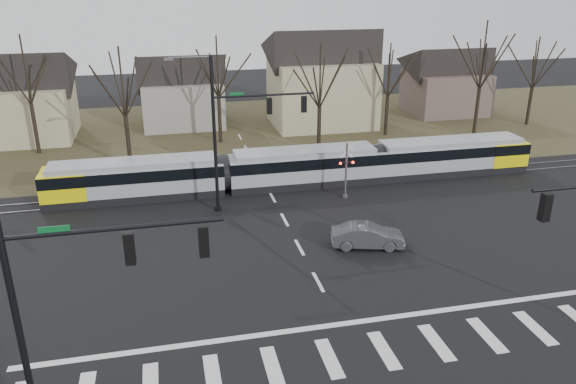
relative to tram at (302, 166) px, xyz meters
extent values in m
plane|color=black|center=(-2.69, -16.00, -1.50)|extent=(140.00, 140.00, 0.00)
cube|color=#38331E|center=(-2.69, 16.00, -1.49)|extent=(140.00, 28.00, 0.01)
cube|color=silver|center=(-8.69, -20.00, -1.49)|extent=(0.60, 2.60, 0.01)
cube|color=silver|center=(-6.29, -20.00, -1.49)|extent=(0.60, 2.60, 0.01)
cube|color=silver|center=(-3.89, -20.00, -1.49)|extent=(0.60, 2.60, 0.01)
cube|color=silver|center=(-1.49, -20.00, -1.49)|extent=(0.60, 2.60, 0.01)
cube|color=silver|center=(0.91, -20.00, -1.49)|extent=(0.60, 2.60, 0.01)
cube|color=silver|center=(3.31, -20.00, -1.49)|extent=(0.60, 2.60, 0.01)
cube|color=silver|center=(5.71, -20.00, -1.49)|extent=(0.60, 2.60, 0.01)
cube|color=silver|center=(-2.69, -17.80, -1.49)|extent=(28.00, 0.35, 0.01)
cube|color=silver|center=(-2.69, -14.00, -1.49)|extent=(0.18, 2.00, 0.01)
cube|color=silver|center=(-2.69, -10.00, -1.49)|extent=(0.18, 2.00, 0.01)
cube|color=silver|center=(-2.69, -6.00, -1.49)|extent=(0.18, 2.00, 0.01)
cube|color=silver|center=(-2.69, -2.00, -1.49)|extent=(0.18, 2.00, 0.01)
cube|color=silver|center=(-2.69, 2.00, -1.49)|extent=(0.18, 2.00, 0.01)
cube|color=silver|center=(-2.69, 6.00, -1.49)|extent=(0.18, 2.00, 0.01)
cube|color=silver|center=(-2.69, 10.00, -1.49)|extent=(0.18, 2.00, 0.01)
cube|color=silver|center=(-2.69, 14.00, -1.49)|extent=(0.18, 2.00, 0.01)
cube|color=#59595E|center=(-2.69, -0.90, -1.47)|extent=(90.00, 0.12, 0.06)
cube|color=#59595E|center=(-2.69, 0.50, -1.47)|extent=(90.00, 0.12, 0.06)
cube|color=gray|center=(-12.08, 0.00, -0.12)|extent=(12.24, 2.64, 2.75)
cube|color=black|center=(-12.08, 0.00, 0.43)|extent=(12.26, 2.67, 0.80)
cube|color=#FBEA07|center=(-16.69, 0.00, -0.04)|extent=(3.01, 2.69, 1.84)
cube|color=gray|center=(0.17, 0.00, -0.12)|extent=(11.30, 2.64, 2.75)
cube|color=black|center=(0.17, 0.00, 0.43)|extent=(11.32, 2.67, 0.80)
cube|color=gray|center=(11.94, 0.00, -0.12)|extent=(12.24, 2.64, 2.75)
cube|color=black|center=(11.94, 0.00, 0.43)|extent=(12.26, 2.67, 0.80)
cube|color=#FBEA07|center=(16.55, 0.00, -0.04)|extent=(3.01, 2.69, 1.84)
imported|color=#404147|center=(1.15, -10.77, -0.81)|extent=(3.43, 4.86, 1.38)
cylinder|color=black|center=(-14.69, -22.00, 3.60)|extent=(0.22, 0.22, 10.20)
cylinder|color=black|center=(-11.44, -22.00, 6.10)|extent=(6.50, 0.14, 0.14)
cube|color=#0C5926|center=(-13.19, -22.00, 6.25)|extent=(0.90, 0.03, 0.22)
cube|color=black|center=(-11.12, -22.00, 5.40)|extent=(0.32, 0.32, 1.05)
sphere|color=#FF0C07|center=(-11.12, -22.00, 5.73)|extent=(0.22, 0.22, 0.22)
cube|color=black|center=(-8.84, -22.00, 5.40)|extent=(0.32, 0.32, 1.05)
sphere|color=#FF0C07|center=(-8.84, -22.00, 5.73)|extent=(0.22, 0.22, 0.22)
cube|color=black|center=(3.46, -22.00, 5.40)|extent=(0.32, 0.32, 1.05)
sphere|color=#FF0C07|center=(3.46, -22.00, 5.73)|extent=(0.22, 0.22, 0.22)
cylinder|color=black|center=(-6.69, -3.50, 3.60)|extent=(0.22, 0.22, 10.20)
cylinder|color=black|center=(-6.69, -3.50, -1.35)|extent=(0.44, 0.44, 0.30)
cylinder|color=black|center=(-3.44, -3.50, 6.10)|extent=(6.50, 0.14, 0.14)
cube|color=#0C5926|center=(-5.19, -3.50, 6.25)|extent=(0.90, 0.03, 0.22)
cube|color=black|center=(-3.12, -3.50, 5.40)|extent=(0.32, 0.32, 1.05)
sphere|color=#FF0C07|center=(-3.12, -3.50, 5.73)|extent=(0.22, 0.22, 0.22)
cube|color=black|center=(-0.84, -3.50, 5.40)|extent=(0.32, 0.32, 1.05)
sphere|color=#FF0C07|center=(-0.84, -3.50, 5.73)|extent=(0.22, 0.22, 0.22)
cube|color=#59595B|center=(-9.19, -3.50, 8.52)|extent=(0.55, 0.22, 0.14)
cylinder|color=#59595B|center=(2.31, -3.20, 0.50)|extent=(0.14, 0.14, 4.00)
cylinder|color=#59595B|center=(2.31, -3.20, -1.40)|extent=(0.36, 0.36, 0.20)
cube|color=silver|center=(2.31, -3.20, 1.90)|extent=(0.95, 0.04, 0.95)
cube|color=silver|center=(2.31, -3.20, 1.90)|extent=(0.95, 0.04, 0.95)
cube|color=black|center=(2.31, -3.20, 1.10)|extent=(1.00, 0.10, 0.12)
sphere|color=#FF0C07|center=(1.86, -3.28, 1.10)|extent=(0.18, 0.18, 0.18)
sphere|color=#FF0C07|center=(2.76, -3.28, 1.10)|extent=(0.18, 0.18, 0.18)
cube|color=tan|center=(-22.69, 18.00, 1.00)|extent=(9.00, 8.00, 5.00)
cube|color=gray|center=(-7.69, 20.00, 0.75)|extent=(8.00, 7.00, 4.50)
cube|color=tan|center=(6.31, 17.00, 1.75)|extent=(10.00, 8.00, 6.50)
cube|color=brown|center=(21.31, 19.00, 0.75)|extent=(8.00, 7.00, 4.50)
camera|label=1|loc=(-9.77, -38.16, 13.32)|focal=35.00mm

